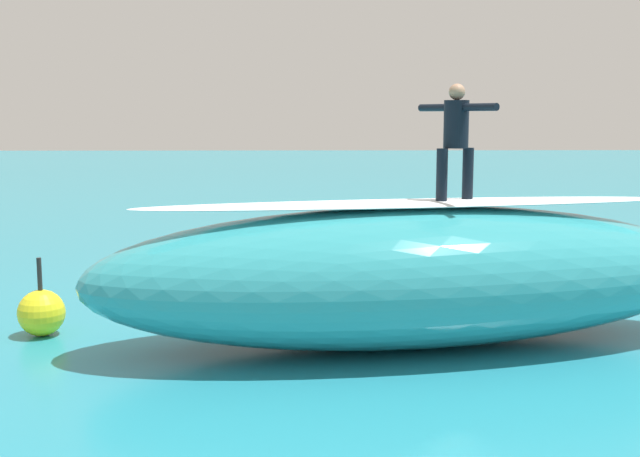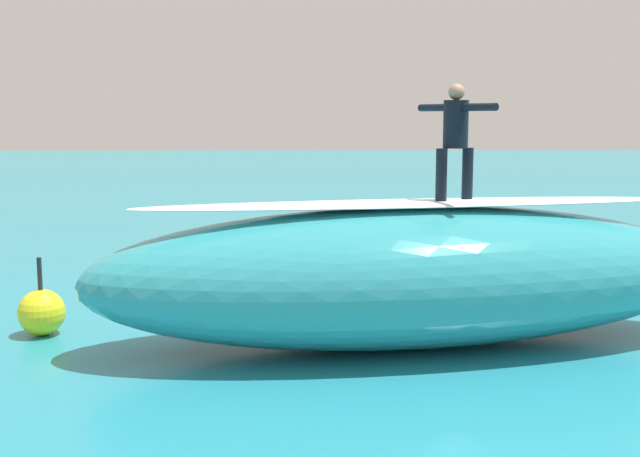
# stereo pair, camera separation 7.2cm
# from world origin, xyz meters

# --- Properties ---
(ground_plane) EXTENTS (120.00, 120.00, 0.00)m
(ground_plane) POSITION_xyz_m (0.00, 0.00, 0.00)
(ground_plane) COLOR teal
(wave_crest) EXTENTS (9.25, 4.21, 1.93)m
(wave_crest) POSITION_xyz_m (-0.70, 1.68, 0.97)
(wave_crest) COLOR teal
(wave_crest) RESTS_ON ground_plane
(wave_foam_lip) EXTENTS (7.64, 2.20, 0.08)m
(wave_foam_lip) POSITION_xyz_m (-0.70, 1.68, 1.97)
(wave_foam_lip) COLOR white
(wave_foam_lip) RESTS_ON wave_crest
(surfboard_riding) EXTENTS (1.79, 1.36, 0.07)m
(surfboard_riding) POSITION_xyz_m (-1.30, 1.58, 1.97)
(surfboard_riding) COLOR #33B2D1
(surfboard_riding) RESTS_ON wave_crest
(surfer_riding) EXTENTS (0.88, 1.33, 1.58)m
(surfer_riding) POSITION_xyz_m (-1.30, 1.58, 2.93)
(surfer_riding) COLOR black
(surfer_riding) RESTS_ON surfboard_riding
(surfboard_paddling) EXTENTS (1.14, 2.12, 0.07)m
(surfboard_paddling) POSITION_xyz_m (2.35, -1.09, 0.03)
(surfboard_paddling) COLOR yellow
(surfboard_paddling) RESTS_ON ground_plane
(surfer_paddling) EXTENTS (0.71, 1.56, 0.29)m
(surfer_paddling) POSITION_xyz_m (2.39, -0.98, 0.19)
(surfer_paddling) COLOR black
(surfer_paddling) RESTS_ON surfboard_paddling
(buoy_marker) EXTENTS (0.67, 0.67, 1.14)m
(buoy_marker) POSITION_xyz_m (4.57, 1.16, 0.34)
(buoy_marker) COLOR yellow
(buoy_marker) RESTS_ON ground_plane
(foam_patch_near) EXTENTS (0.71, 0.67, 0.11)m
(foam_patch_near) POSITION_xyz_m (2.97, -1.36, 0.06)
(foam_patch_near) COLOR white
(foam_patch_near) RESTS_ON ground_plane
(foam_patch_mid) EXTENTS (1.21, 1.16, 0.13)m
(foam_patch_mid) POSITION_xyz_m (1.34, -0.29, 0.06)
(foam_patch_mid) COLOR white
(foam_patch_mid) RESTS_ON ground_plane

